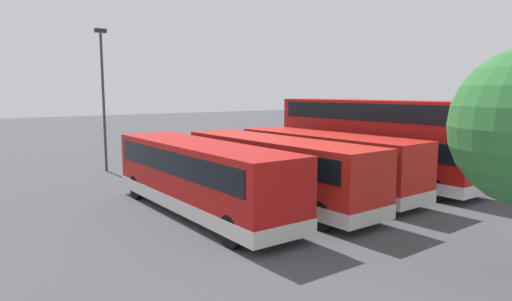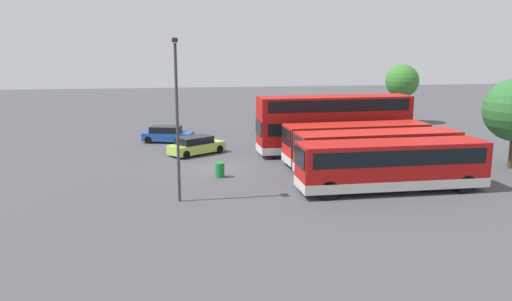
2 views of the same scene
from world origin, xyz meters
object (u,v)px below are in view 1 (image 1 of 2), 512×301
object	(u,v)px
bus_double_decker_second	(372,139)
car_hatchback_silver	(275,148)
waste_bin_yellow	(196,162)
bus_single_deck_near_end	(430,151)
bus_single_deck_fifth	(200,175)
lamp_post_tall	(103,90)
bus_single_deck_fourth	(276,169)
bus_single_deck_third	(326,161)
box_truck_blue	(509,145)
car_small_green	(310,141)

from	to	relation	value
bus_double_decker_second	car_hatchback_silver	size ratio (longest dim) A/B	2.58
waste_bin_yellow	bus_single_deck_near_end	bearing A→B (deg)	132.23
bus_single_deck_near_end	bus_double_decker_second	world-z (taller)	bus_double_decker_second
bus_single_deck_fifth	lamp_post_tall	bearing A→B (deg)	-89.30
bus_double_decker_second	car_hatchback_silver	distance (m)	10.89
car_hatchback_silver	lamp_post_tall	distance (m)	13.25
waste_bin_yellow	lamp_post_tall	bearing A→B (deg)	-27.88
bus_single_deck_fourth	lamp_post_tall	size ratio (longest dim) A/B	1.23
bus_single_deck_third	waste_bin_yellow	distance (m)	10.13
box_truck_blue	bus_double_decker_second	bearing A→B (deg)	-15.03
bus_double_decker_second	lamp_post_tall	bearing A→B (deg)	-47.81
bus_double_decker_second	box_truck_blue	xyz separation A→B (m)	(-9.75, 2.62, -0.74)
car_hatchback_silver	waste_bin_yellow	bearing A→B (deg)	9.43
bus_single_deck_fourth	waste_bin_yellow	world-z (taller)	bus_single_deck_fourth
bus_double_decker_second	waste_bin_yellow	bearing A→B (deg)	-57.72
bus_double_decker_second	bus_single_deck_fourth	bearing A→B (deg)	5.87
bus_single_deck_third	car_small_green	bearing A→B (deg)	-129.33
bus_single_deck_fifth	lamp_post_tall	size ratio (longest dim) A/B	1.27
bus_single_deck_third	car_small_green	size ratio (longest dim) A/B	2.26
bus_single_deck_fourth	waste_bin_yellow	bearing A→B (deg)	-97.29
bus_single_deck_fourth	box_truck_blue	bearing A→B (deg)	173.71
box_truck_blue	car_hatchback_silver	world-z (taller)	box_truck_blue
waste_bin_yellow	box_truck_blue	bearing A→B (deg)	142.54
bus_single_deck_third	car_hatchback_silver	xyz separation A→B (m)	(-5.38, -11.09, -0.92)
bus_single_deck_fifth	car_small_green	world-z (taller)	bus_single_deck_fifth
bus_double_decker_second	box_truck_blue	world-z (taller)	bus_double_decker_second
bus_double_decker_second	car_small_green	bearing A→B (deg)	-118.72
bus_double_decker_second	lamp_post_tall	xyz separation A→B (m)	(10.91, -12.03, 2.64)
car_small_green	bus_double_decker_second	bearing A→B (deg)	61.28
bus_single_deck_fifth	car_hatchback_silver	world-z (taller)	bus_single_deck_fifth
bus_double_decker_second	bus_single_deck_fourth	distance (m)	7.32
bus_single_deck_third	bus_single_deck_fourth	world-z (taller)	same
car_hatchback_silver	lamp_post_tall	bearing A→B (deg)	-6.39
bus_double_decker_second	car_small_green	size ratio (longest dim) A/B	2.61
bus_single_deck_third	bus_single_deck_fourth	size ratio (longest dim) A/B	0.96
bus_double_decker_second	bus_single_deck_third	bearing A→B (deg)	6.55
bus_single_deck_near_end	lamp_post_tall	xyz separation A→B (m)	(14.54, -13.17, 3.47)
bus_single_deck_near_end	bus_single_deck_third	size ratio (longest dim) A/B	1.06
bus_single_deck_near_end	bus_double_decker_second	size ratio (longest dim) A/B	0.91
box_truck_blue	bus_single_deck_fifth	bearing A→B (deg)	-6.64
box_truck_blue	car_hatchback_silver	distance (m)	15.64
box_truck_blue	car_small_green	distance (m)	15.80
bus_single_deck_third	bus_single_deck_fifth	bearing A→B (deg)	-1.77
box_truck_blue	waste_bin_yellow	distance (m)	19.80
bus_single_deck_fifth	car_hatchback_silver	bearing A→B (deg)	-138.46
bus_single_deck_fourth	bus_single_deck_fifth	size ratio (longest dim) A/B	0.97
bus_single_deck_near_end	car_small_green	distance (m)	14.51
bus_single_deck_fifth	waste_bin_yellow	size ratio (longest dim) A/B	11.72
box_truck_blue	car_hatchback_silver	bearing A→B (deg)	-58.15
bus_single_deck_near_end	bus_single_deck_fourth	bearing A→B (deg)	-2.08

